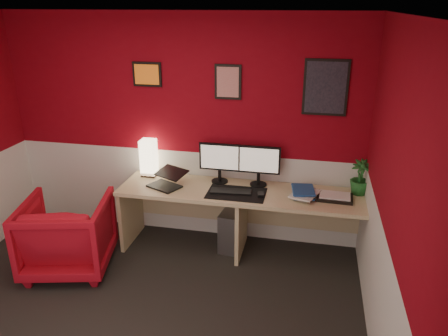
% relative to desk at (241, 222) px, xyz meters
% --- Properties ---
extents(ground, '(4.00, 3.50, 0.01)m').
position_rel_desk_xyz_m(ground, '(-0.75, -1.41, -0.36)').
color(ground, black).
rests_on(ground, ground).
extents(ceiling, '(4.00, 3.50, 0.01)m').
position_rel_desk_xyz_m(ceiling, '(-0.75, -1.41, 2.13)').
color(ceiling, white).
rests_on(ceiling, ground).
extents(wall_back, '(4.00, 0.01, 2.50)m').
position_rel_desk_xyz_m(wall_back, '(-0.75, 0.34, 0.89)').
color(wall_back, maroon).
rests_on(wall_back, ground).
extents(wall_right, '(0.01, 3.50, 2.50)m').
position_rel_desk_xyz_m(wall_right, '(1.25, -1.41, 0.89)').
color(wall_right, maroon).
rests_on(wall_right, ground).
extents(wainscot_back, '(4.00, 0.01, 1.00)m').
position_rel_desk_xyz_m(wainscot_back, '(-0.75, 0.34, 0.14)').
color(wainscot_back, silver).
rests_on(wainscot_back, ground).
extents(wainscot_right, '(0.01, 3.50, 1.00)m').
position_rel_desk_xyz_m(wainscot_right, '(1.24, -1.41, 0.14)').
color(wainscot_right, silver).
rests_on(wainscot_right, ground).
extents(desk, '(2.60, 0.65, 0.73)m').
position_rel_desk_xyz_m(desk, '(0.00, 0.00, 0.00)').
color(desk, tan).
rests_on(desk, ground).
extents(shoji_lamp, '(0.16, 0.16, 0.40)m').
position_rel_desk_xyz_m(shoji_lamp, '(-1.10, 0.22, 0.56)').
color(shoji_lamp, '#FFE5B2').
rests_on(shoji_lamp, desk).
extents(laptop, '(0.40, 0.35, 0.22)m').
position_rel_desk_xyz_m(laptop, '(-0.83, -0.07, 0.47)').
color(laptop, black).
rests_on(laptop, desk).
extents(monitor_left, '(0.45, 0.06, 0.58)m').
position_rel_desk_xyz_m(monitor_left, '(-0.28, 0.19, 0.66)').
color(monitor_left, black).
rests_on(monitor_left, desk).
extents(monitor_right, '(0.45, 0.06, 0.58)m').
position_rel_desk_xyz_m(monitor_right, '(0.15, 0.19, 0.66)').
color(monitor_right, black).
rests_on(monitor_right, desk).
extents(desk_mat, '(0.60, 0.38, 0.01)m').
position_rel_desk_xyz_m(desk_mat, '(-0.05, -0.08, 0.37)').
color(desk_mat, black).
rests_on(desk_mat, desk).
extents(keyboard, '(0.43, 0.17, 0.02)m').
position_rel_desk_xyz_m(keyboard, '(-0.11, -0.07, 0.38)').
color(keyboard, black).
rests_on(keyboard, desk_mat).
extents(mouse, '(0.08, 0.11, 0.03)m').
position_rel_desk_xyz_m(mouse, '(0.21, -0.10, 0.39)').
color(mouse, black).
rests_on(mouse, desk_mat).
extents(book_bottom, '(0.22, 0.30, 0.03)m').
position_rel_desk_xyz_m(book_bottom, '(0.53, 0.02, 0.38)').
color(book_bottom, '#1E498B').
rests_on(book_bottom, desk).
extents(book_middle, '(0.33, 0.38, 0.02)m').
position_rel_desk_xyz_m(book_middle, '(0.54, 0.01, 0.41)').
color(book_middle, silver).
rests_on(book_middle, book_bottom).
extents(book_top, '(0.26, 0.32, 0.03)m').
position_rel_desk_xyz_m(book_top, '(0.52, -0.01, 0.43)').
color(book_top, '#1E498B').
rests_on(book_top, book_middle).
extents(zen_tray, '(0.36, 0.27, 0.03)m').
position_rel_desk_xyz_m(zen_tray, '(0.94, 0.00, 0.38)').
color(zen_tray, black).
rests_on(zen_tray, desk).
extents(potted_plant, '(0.22, 0.22, 0.36)m').
position_rel_desk_xyz_m(potted_plant, '(1.19, 0.18, 0.55)').
color(potted_plant, '#19591E').
rests_on(potted_plant, desk).
extents(pc_tower, '(0.25, 0.47, 0.45)m').
position_rel_desk_xyz_m(pc_tower, '(-0.12, 0.10, -0.14)').
color(pc_tower, '#99999E').
rests_on(pc_tower, ground).
extents(armchair, '(0.99, 1.01, 0.76)m').
position_rel_desk_xyz_m(armchair, '(-1.67, -0.66, 0.02)').
color(armchair, '#AE0917').
rests_on(armchair, ground).
extents(art_left, '(0.32, 0.02, 0.26)m').
position_rel_desk_xyz_m(art_left, '(-1.11, 0.33, 1.49)').
color(art_left, orange).
rests_on(art_left, wall_back).
extents(art_center, '(0.28, 0.02, 0.36)m').
position_rel_desk_xyz_m(art_center, '(-0.22, 0.33, 1.44)').
color(art_center, red).
rests_on(art_center, wall_back).
extents(art_right, '(0.44, 0.02, 0.56)m').
position_rel_desk_xyz_m(art_right, '(0.77, 0.33, 1.42)').
color(art_right, black).
rests_on(art_right, wall_back).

